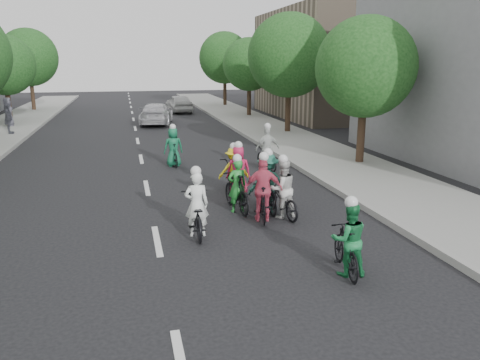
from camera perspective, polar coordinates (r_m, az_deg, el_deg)
name	(u,v)px	position (r m, az deg, el deg)	size (l,w,h in m)	color
ground	(157,241)	(11.54, -10.07, -7.31)	(120.00, 120.00, 0.00)	black
sidewalk_right	(310,150)	(22.81, 8.57, 3.69)	(4.00, 80.00, 0.15)	gray
curb_right	(272,151)	(22.14, 3.88, 3.55)	(0.18, 80.00, 0.18)	#999993
bldg_se	(340,64)	(38.48, 12.09, 13.67)	(10.00, 14.00, 8.00)	gray
tree_l_4	(4,65)	(35.56, -26.83, 12.41)	(4.00, 4.00, 5.97)	black
tree_l_5	(29,57)	(44.39, -24.37, 13.46)	(4.80, 4.80, 6.93)	black
tree_r_0	(365,67)	(19.70, 15.03, 13.12)	(4.00, 4.00, 5.97)	black
tree_r_1	(289,56)	(27.95, 6.03, 14.85)	(4.80, 4.80, 6.93)	black
tree_r_2	(249,64)	(36.55, 1.12, 13.90)	(4.00, 4.00, 5.97)	black
tree_r_3	(225,58)	(45.31, -1.89, 14.67)	(4.80, 4.80, 6.93)	black
cyclist_0	(196,212)	(11.62, -5.34, -3.93)	(0.78, 1.95, 1.77)	black
cyclist_1	(347,245)	(9.72, 12.97, -7.68)	(0.82, 1.69, 1.66)	black
cyclist_2	(233,174)	(15.27, -0.82, 0.70)	(1.01, 1.99, 1.67)	black
cyclist_3	(263,195)	(12.60, 2.80, -1.88)	(1.09, 1.71, 1.90)	black
cyclist_4	(238,176)	(15.13, -0.24, 0.52)	(0.87, 1.77, 1.75)	black
cyclist_5	(237,190)	(13.39, -0.41, -1.24)	(0.76, 1.92, 1.69)	black
cyclist_6	(282,195)	(12.96, 5.10, -1.79)	(0.92, 1.91, 1.77)	black
cyclist_7	(267,187)	(13.33, 3.32, -0.88)	(1.11, 1.88, 1.86)	black
cyclist_8	(267,154)	(18.61, 3.28, 3.23)	(1.06, 1.84, 1.87)	black
cyclist_9	(173,150)	(19.43, -8.12, 3.59)	(0.82, 1.63, 1.74)	black
follow_car_lead	(156,114)	(32.77, -10.16, 7.95)	(2.01, 4.94, 1.43)	silver
follow_car_trail	(179,103)	(40.30, -7.46, 9.25)	(1.77, 4.40, 1.50)	silver
spectator_1	(9,119)	(30.03, -26.38, 6.72)	(1.02, 0.42, 1.74)	#484A54
spectator_2	(8,112)	(33.78, -26.42, 7.46)	(0.88, 0.58, 1.81)	#535361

